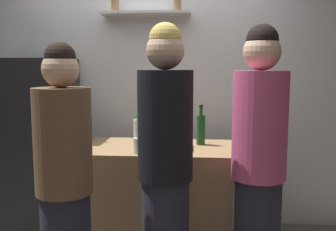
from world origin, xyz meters
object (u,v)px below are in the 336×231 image
utensil_holder (141,145)px  wine_bottle_pale_glass (249,131)px  person_pink_top (258,169)px  person_brown_jacket (65,185)px  person_blonde (165,170)px  baking_pan (169,145)px  wine_bottle_amber_glass (88,127)px  water_bottle_plastic (138,131)px  refrigerator (36,147)px  wine_bottle_green_glass (201,129)px

utensil_holder → wine_bottle_pale_glass: size_ratio=0.67×
wine_bottle_pale_glass → person_pink_top: 0.71m
wine_bottle_pale_glass → person_brown_jacket: 1.52m
person_blonde → utensil_holder: bearing=29.2°
baking_pan → person_brown_jacket: size_ratio=0.20×
wine_bottle_pale_glass → wine_bottle_amber_glass: bearing=176.9°
person_pink_top → person_brown_jacket: bearing=35.8°
utensil_holder → water_bottle_plastic: (-0.08, 0.36, 0.05)m
wine_bottle_pale_glass → water_bottle_plastic: bearing=178.7°
refrigerator → person_pink_top: bearing=-27.0°
water_bottle_plastic → person_pink_top: 1.14m
refrigerator → wine_bottle_green_glass: 1.55m
wine_bottle_green_glass → water_bottle_plastic: 0.52m
baking_pan → wine_bottle_amber_glass: size_ratio=1.02×
person_blonde → wine_bottle_green_glass: bearing=-13.2°
refrigerator → person_brown_jacket: bearing=-59.3°
water_bottle_plastic → person_brown_jacket: size_ratio=0.14×
wine_bottle_green_glass → person_blonde: size_ratio=0.18×
water_bottle_plastic → wine_bottle_amber_glass: bearing=173.2°
utensil_holder → person_pink_top: bearing=-24.2°
wine_bottle_green_glass → water_bottle_plastic: bearing=178.1°
person_blonde → baking_pan: bearing=5.2°
refrigerator → person_pink_top: person_pink_top is taller
utensil_holder → water_bottle_plastic: water_bottle_plastic is taller
utensil_holder → refrigerator: bearing=151.0°
utensil_holder → person_brown_jacket: bearing=-123.4°
water_bottle_plastic → person_pink_top: bearing=-39.2°
baking_pan → person_brown_jacket: person_brown_jacket is taller
refrigerator → person_blonde: (1.29, -1.03, 0.10)m
baking_pan → person_brown_jacket: (-0.57, -0.74, -0.10)m
baking_pan → wine_bottle_pale_glass: size_ratio=1.07×
baking_pan → utensil_holder: 0.26m
person_pink_top → person_blonde: bearing=33.1°
baking_pan → person_pink_top: size_ratio=0.19×
refrigerator → wine_bottle_pale_glass: (1.90, -0.26, 0.22)m
wine_bottle_green_glass → person_pink_top: size_ratio=0.18×
refrigerator → wine_bottle_amber_glass: (0.54, -0.18, 0.23)m
refrigerator → wine_bottle_green_glass: bearing=-9.6°
wine_bottle_pale_glass → person_blonde: bearing=-128.2°
wine_bottle_pale_glass → person_pink_top: bearing=-92.2°
baking_pan → wine_bottle_green_glass: size_ratio=1.04×
wine_bottle_amber_glass → person_pink_top: (1.32, -0.77, -0.13)m
refrigerator → wine_bottle_amber_glass: refrigerator is taller
utensil_holder → baking_pan: bearing=41.0°
wine_bottle_amber_glass → person_blonde: bearing=-48.7°
wine_bottle_green_glass → water_bottle_plastic: wine_bottle_green_glass is taller
water_bottle_plastic → refrigerator: bearing=166.5°
utensil_holder → water_bottle_plastic: bearing=102.7°
water_bottle_plastic → person_blonde: person_blonde is taller
wine_bottle_green_glass → water_bottle_plastic: size_ratio=1.37×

